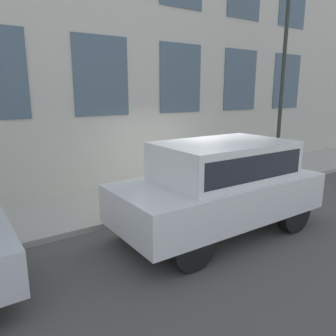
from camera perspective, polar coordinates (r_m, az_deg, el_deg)
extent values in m
plane|color=#514F4C|center=(8.33, 4.98, -6.70)|extent=(80.00, 80.00, 0.00)
cube|color=#B2ADA3|center=(9.27, 0.05, -4.18)|extent=(2.52, 60.00, 0.13)
cube|color=#4C6070|center=(14.44, 19.96, 13.98)|extent=(0.03, 1.56, 2.10)
cube|color=#4C6070|center=(12.40, 12.48, 14.71)|extent=(0.03, 1.56, 2.10)
cube|color=#4C6070|center=(10.64, 2.25, 15.32)|extent=(0.03, 1.56, 2.10)
cube|color=#4C6070|center=(9.31, -11.49, 15.40)|extent=(0.03, 1.56, 2.10)
cylinder|color=#2D7260|center=(8.53, 2.49, -5.16)|extent=(0.28, 0.28, 0.04)
cylinder|color=#2D7260|center=(8.44, 2.51, -3.24)|extent=(0.21, 0.21, 0.63)
sphere|color=#2C5D50|center=(8.36, 2.53, -1.16)|extent=(0.22, 0.22, 0.22)
cylinder|color=black|center=(8.34, 2.53, -0.73)|extent=(0.07, 0.07, 0.09)
cylinder|color=#2D7260|center=(8.51, 3.34, -2.59)|extent=(0.09, 0.10, 0.09)
cylinder|color=#2D7260|center=(8.33, 1.67, -2.91)|extent=(0.09, 0.10, 0.09)
cylinder|color=navy|center=(8.16, -2.36, -4.11)|extent=(0.08, 0.08, 0.55)
cylinder|color=navy|center=(8.25, -2.79, -3.91)|extent=(0.08, 0.08, 0.55)
cube|color=#268C4C|center=(8.08, -2.61, -0.73)|extent=(0.15, 0.10, 0.41)
cylinder|color=#268C4C|center=(7.99, -2.21, -0.81)|extent=(0.06, 0.06, 0.39)
cylinder|color=#268C4C|center=(8.16, -3.01, -0.51)|extent=(0.06, 0.06, 0.39)
sphere|color=tan|center=(8.01, -2.64, 1.35)|extent=(0.18, 0.18, 0.18)
cylinder|color=black|center=(5.40, 4.25, -13.41)|extent=(0.24, 0.81, 0.81)
cylinder|color=black|center=(6.68, -4.85, -8.08)|extent=(0.24, 0.81, 0.81)
cylinder|color=black|center=(7.23, 21.05, -7.26)|extent=(0.24, 0.81, 0.81)
cylinder|color=black|center=(8.23, 11.44, -4.18)|extent=(0.24, 0.81, 0.81)
cube|color=white|center=(6.66, 8.74, -4.90)|extent=(1.92, 4.27, 0.73)
cube|color=white|center=(6.55, 9.65, 1.37)|extent=(1.69, 2.65, 0.73)
cube|color=#1E232D|center=(6.55, 9.65, 1.37)|extent=(1.70, 2.44, 0.47)
cylinder|color=#2D332D|center=(11.47, 18.20, -0.82)|extent=(0.26, 0.26, 0.12)
cylinder|color=#2D332D|center=(11.17, 19.26, 13.60)|extent=(0.12, 0.12, 5.85)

